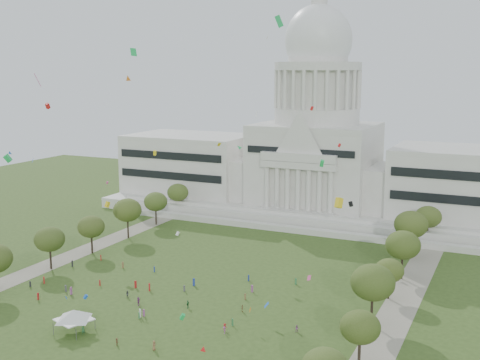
% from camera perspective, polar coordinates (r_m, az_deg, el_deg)
% --- Properties ---
extents(ground, '(400.00, 400.00, 0.00)m').
position_cam_1_polar(ground, '(137.68, -8.14, -12.97)').
color(ground, '#344B1B').
rests_on(ground, ground).
extents(capitol, '(160.00, 64.50, 91.30)m').
position_cam_1_polar(capitol, '(232.15, 7.17, 2.33)').
color(capitol, beige).
rests_on(capitol, ground).
extents(path_left, '(8.00, 160.00, 0.04)m').
position_cam_1_polar(path_left, '(187.64, -15.52, -6.86)').
color(path_left, gray).
rests_on(path_left, ground).
extents(path_right, '(8.00, 160.00, 0.04)m').
position_cam_1_polar(path_right, '(147.52, 14.91, -11.59)').
color(path_right, gray).
rests_on(path_right, ground).
extents(row_tree_r_1, '(7.58, 7.58, 10.78)m').
position_cam_1_polar(row_tree_r_1, '(116.11, 11.33, -13.52)').
color(row_tree_r_1, black).
rests_on(row_tree_r_1, ground).
extents(row_tree_l_2, '(8.42, 8.42, 11.97)m').
position_cam_1_polar(row_tree_l_2, '(174.34, -17.61, -5.38)').
color(row_tree_l_2, black).
rests_on(row_tree_l_2, ground).
extents(row_tree_r_2, '(9.55, 9.55, 13.58)m').
position_cam_1_polar(row_tree_r_2, '(133.22, 12.48, -9.47)').
color(row_tree_r_2, black).
rests_on(row_tree_r_2, ground).
extents(row_tree_l_3, '(8.12, 8.12, 11.55)m').
position_cam_1_polar(row_tree_l_3, '(185.89, -13.94, -4.32)').
color(row_tree_l_3, black).
rests_on(row_tree_l_3, ground).
extents(row_tree_r_3, '(7.01, 7.01, 9.98)m').
position_cam_1_polar(row_tree_r_3, '(149.84, 13.98, -8.33)').
color(row_tree_r_3, black).
rests_on(row_tree_r_3, ground).
extents(row_tree_l_4, '(9.29, 9.29, 13.21)m').
position_cam_1_polar(row_tree_l_4, '(199.87, -10.63, -2.82)').
color(row_tree_l_4, black).
rests_on(row_tree_l_4, ground).
extents(row_tree_r_4, '(9.19, 9.19, 13.06)m').
position_cam_1_polar(row_tree_r_4, '(163.79, 15.20, -5.97)').
color(row_tree_r_4, black).
rests_on(row_tree_r_4, ground).
extents(row_tree_l_5, '(8.33, 8.33, 11.85)m').
position_cam_1_polar(row_tree_l_5, '(215.66, -8.01, -2.05)').
color(row_tree_l_5, black).
rests_on(row_tree_l_5, ground).
extents(row_tree_r_5, '(9.82, 9.82, 13.96)m').
position_cam_1_polar(row_tree_r_5, '(183.05, 15.91, -4.09)').
color(row_tree_r_5, black).
rests_on(row_tree_r_5, ground).
extents(row_tree_l_6, '(8.19, 8.19, 11.64)m').
position_cam_1_polar(row_tree_l_6, '(231.59, -5.91, -1.18)').
color(row_tree_l_6, black).
rests_on(row_tree_l_6, ground).
extents(row_tree_r_6, '(8.42, 8.42, 11.97)m').
position_cam_1_polar(row_tree_r_6, '(200.33, 17.42, -3.35)').
color(row_tree_r_6, black).
rests_on(row_tree_r_6, ground).
extents(event_tent, '(11.46, 11.46, 5.04)m').
position_cam_1_polar(event_tent, '(133.61, -15.49, -12.18)').
color(event_tent, '#4C4C4C').
rests_on(event_tent, ground).
extents(person_0, '(0.93, 1.09, 1.90)m').
position_cam_1_polar(person_0, '(133.75, 9.60, -13.30)').
color(person_0, olive).
rests_on(person_0, ground).
extents(person_2, '(0.89, 0.75, 1.56)m').
position_cam_1_polar(person_2, '(130.71, 5.43, -13.85)').
color(person_2, '#994C8C').
rests_on(person_2, ground).
extents(person_3, '(1.06, 1.11, 1.57)m').
position_cam_1_polar(person_3, '(129.47, -1.50, -14.05)').
color(person_3, '#994C8C').
rests_on(person_3, ground).
extents(person_4, '(0.61, 1.11, 1.90)m').
position_cam_1_polar(person_4, '(142.55, -4.97, -11.66)').
color(person_4, '#33723F').
rests_on(person_4, ground).
extents(person_5, '(1.56, 1.99, 2.01)m').
position_cam_1_polar(person_5, '(145.65, -9.60, -11.26)').
color(person_5, '#994C8C').
rests_on(person_5, ground).
extents(person_6, '(0.69, 1.00, 1.96)m').
position_cam_1_polar(person_6, '(123.76, -8.15, -15.26)').
color(person_6, olive).
rests_on(person_6, ground).
extents(person_7, '(0.85, 0.87, 1.93)m').
position_cam_1_polar(person_7, '(133.19, -14.66, -13.59)').
color(person_7, '#33723F').
rests_on(person_7, ground).
extents(person_8, '(0.88, 0.59, 1.71)m').
position_cam_1_polar(person_8, '(150.89, -10.63, -10.57)').
color(person_8, '#4C4C51').
rests_on(person_8, ground).
extents(person_9, '(0.89, 1.19, 1.65)m').
position_cam_1_polar(person_9, '(130.76, -1.44, -13.78)').
color(person_9, '#B21E1E').
rests_on(person_9, ground).
extents(person_10, '(0.87, 1.14, 1.72)m').
position_cam_1_polar(person_10, '(139.98, 0.22, -12.08)').
color(person_10, olive).
rests_on(person_10, ground).
extents(person_11, '(1.38, 1.42, 1.53)m').
position_cam_1_polar(person_11, '(127.09, -11.60, -14.76)').
color(person_11, olive).
rests_on(person_11, ground).
extents(distant_crowd, '(62.29, 36.45, 1.95)m').
position_cam_1_polar(distant_crowd, '(155.53, -9.44, -9.88)').
color(distant_crowd, '#26262B').
rests_on(distant_crowd, ground).
extents(kite_swarm, '(86.52, 96.80, 61.94)m').
position_cam_1_polar(kite_swarm, '(134.76, -6.82, -0.37)').
color(kite_swarm, red).
rests_on(kite_swarm, ground).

